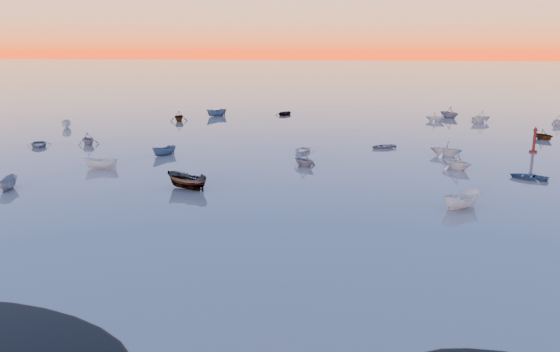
% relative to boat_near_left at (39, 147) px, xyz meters
% --- Properties ---
extents(ground, '(600.00, 600.00, 0.00)m').
position_rel_boat_near_left_xyz_m(ground, '(34.03, 55.42, 0.00)').
color(ground, '#70645D').
rests_on(ground, ground).
extents(moored_fleet, '(124.00, 58.00, 1.20)m').
position_rel_boat_near_left_xyz_m(moored_fleet, '(34.03, 8.42, 0.00)').
color(moored_fleet, silver).
rests_on(moored_fleet, ground).
extents(boat_near_left, '(4.22, 3.39, 0.98)m').
position_rel_boat_near_left_xyz_m(boat_near_left, '(0.00, 0.00, 0.00)').
color(boat_near_left, slate).
rests_on(boat_near_left, ground).
extents(boat_near_center, '(3.66, 3.94, 1.31)m').
position_rel_boat_near_left_xyz_m(boat_near_center, '(48.26, -18.58, 0.00)').
color(boat_near_center, silver).
rests_on(boat_near_center, ground).
extents(boat_near_right, '(3.77, 3.72, 1.28)m').
position_rel_boat_near_left_xyz_m(boat_near_right, '(49.87, -4.39, 0.00)').
color(boat_near_right, silver).
rests_on(boat_near_right, ground).
extents(channel_marker, '(0.90, 0.90, 3.19)m').
position_rel_boat_near_left_xyz_m(channel_marker, '(60.24, 6.32, 1.26)').
color(channel_marker, '#49110F').
rests_on(channel_marker, ground).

